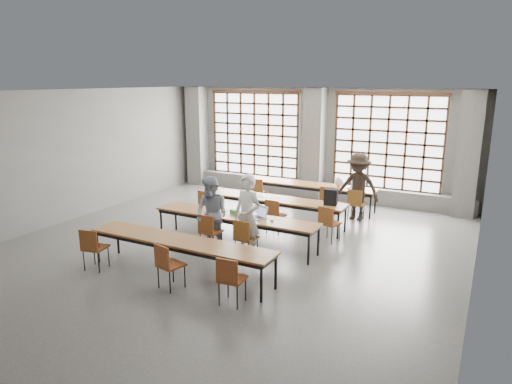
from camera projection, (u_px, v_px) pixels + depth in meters
floor at (231, 247)px, 10.45m from camera, size 11.00×11.00×0.00m
ceiling at (229, 91)px, 9.61m from camera, size 11.00×11.00×0.00m
wall_back at (317, 143)px, 14.76m from camera, size 10.00×0.00×10.00m
wall_left at (71, 156)px, 12.28m from camera, size 0.00×11.00×11.00m
wall_right at (482, 200)px, 7.78m from camera, size 0.00×11.00×11.00m
column_left at (197, 136)px, 16.55m from camera, size 0.60×0.55×3.50m
column_mid at (314, 144)px, 14.52m from camera, size 0.60×0.55×3.50m
column_right at (469, 154)px, 12.50m from camera, size 0.60×0.55×3.50m
window_left at (255, 135)px, 15.67m from camera, size 3.32×0.12×3.00m
window_right at (387, 143)px, 13.65m from camera, size 3.32×0.12×3.00m
sill_ledge at (314, 189)px, 14.95m from camera, size 9.80×0.35×0.50m
desk_row_a at (309, 186)px, 13.56m from camera, size 4.00×0.70×0.73m
desk_row_b at (271, 200)px, 11.97m from camera, size 4.00×0.70×0.73m
desk_row_c at (235, 218)px, 10.44m from camera, size 4.00×0.70×0.73m
desk_row_d at (180, 243)px, 8.84m from camera, size 4.00×0.70×0.73m
chair_back_left at (258, 189)px, 13.67m from camera, size 0.46×0.47×0.88m
chair_back_mid at (328, 198)px, 12.68m from camera, size 0.47×0.47×0.88m
chair_back_right at (356, 201)px, 12.33m from camera, size 0.43×0.43×0.88m
chair_mid_left at (207, 203)px, 12.19m from camera, size 0.46×0.47×0.88m
chair_mid_centre at (275, 213)px, 11.29m from camera, size 0.46×0.47×0.88m
chair_mid_right at (328, 221)px, 10.67m from camera, size 0.51×0.51×0.88m
chair_front_left at (209, 229)px, 10.06m from camera, size 0.43×0.43×0.88m
chair_front_right at (244, 235)px, 9.66m from camera, size 0.45×0.45×0.88m
chair_near_left at (93, 245)px, 9.09m from camera, size 0.49×0.50×0.88m
chair_near_mid at (167, 262)px, 8.25m from camera, size 0.51×0.51×0.88m
chair_near_right at (230, 276)px, 7.65m from camera, size 0.45×0.46×0.88m
student_male at (247, 217)px, 9.67m from camera, size 0.73×0.55×1.83m
student_female at (212, 214)px, 10.10m from camera, size 0.92×0.77×1.69m
student_back at (358, 187)px, 12.35m from camera, size 1.24×0.78×1.84m
laptop_front at (259, 215)px, 10.23m from camera, size 0.46×0.44×0.26m
laptop_back at (355, 186)px, 13.00m from camera, size 0.43×0.39×0.26m
mouse at (272, 220)px, 9.97m from camera, size 0.11×0.09×0.04m
green_box at (235, 212)px, 10.50m from camera, size 0.27×0.16×0.09m
phone at (240, 217)px, 10.25m from camera, size 0.14×0.10×0.01m
paper_sheet_b at (260, 197)px, 12.05m from camera, size 0.36×0.34×0.00m
paper_sheet_c at (275, 198)px, 11.91m from camera, size 0.34×0.27×0.00m
backpack at (331, 197)px, 11.23m from camera, size 0.35×0.25×0.40m
plastic_bag at (339, 182)px, 13.15m from camera, size 0.32×0.29×0.29m
red_pouch at (95, 245)px, 9.17m from camera, size 0.21×0.11×0.06m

